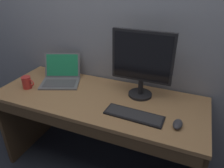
{
  "coord_description": "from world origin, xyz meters",
  "views": [
    {
      "loc": [
        0.66,
        -1.3,
        1.66
      ],
      "look_at": [
        0.12,
        0.0,
        0.92
      ],
      "focal_mm": 33.77,
      "sensor_mm": 36.0,
      "label": 1
    }
  ],
  "objects": [
    {
      "name": "coffee_mug",
      "position": [
        -0.62,
        -0.1,
        0.84
      ],
      "size": [
        0.12,
        0.08,
        0.11
      ],
      "color": "red",
      "rests_on": "desk"
    },
    {
      "name": "computer_mouse",
      "position": [
        0.64,
        -0.14,
        0.8
      ],
      "size": [
        0.07,
        0.11,
        0.04
      ],
      "primitive_type": "ellipsoid",
      "rotation": [
        0.0,
        0.0,
        -0.07
      ],
      "color": "#38383D",
      "rests_on": "desk"
    },
    {
      "name": "desk",
      "position": [
        0.0,
        -0.02,
        0.57
      ],
      "size": [
        1.69,
        0.66,
        0.78
      ],
      "color": "#A87A4C",
      "rests_on": "ground"
    },
    {
      "name": "ground_plane",
      "position": [
        0.0,
        0.0,
        0.0
      ],
      "size": [
        14.0,
        14.0,
        0.0
      ],
      "primitive_type": "plane",
      "color": "#2D333D"
    },
    {
      "name": "laptop_space_gray",
      "position": [
        -0.43,
        0.12,
        0.83
      ],
      "size": [
        0.42,
        0.41,
        0.23
      ],
      "color": "slate",
      "rests_on": "desk"
    },
    {
      "name": "external_monitor",
      "position": [
        0.31,
        0.14,
        1.08
      ],
      "size": [
        0.46,
        0.19,
        0.53
      ],
      "color": "black",
      "rests_on": "desk"
    },
    {
      "name": "wired_keyboard",
      "position": [
        0.34,
        -0.14,
        0.79
      ],
      "size": [
        0.42,
        0.15,
        0.01
      ],
      "color": "black",
      "rests_on": "desk"
    }
  ]
}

